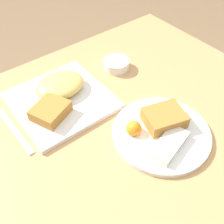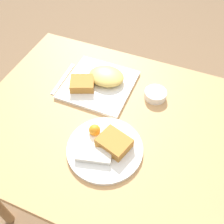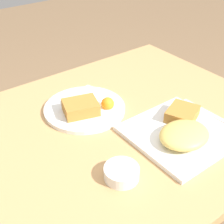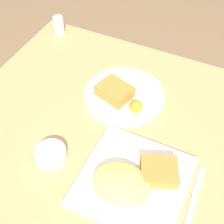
# 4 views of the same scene
# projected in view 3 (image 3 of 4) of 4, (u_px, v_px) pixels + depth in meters

# --- Properties ---
(dining_table) EXTENTS (1.06, 0.84, 0.74)m
(dining_table) POSITION_uv_depth(u_px,v_px,m) (118.00, 143.00, 1.05)
(dining_table) COLOR tan
(dining_table) RESTS_ON ground_plane
(plate_square_near) EXTENTS (0.29, 0.29, 0.06)m
(plate_square_near) POSITION_uv_depth(u_px,v_px,m) (181.00, 131.00, 0.94)
(plate_square_near) COLOR white
(plate_square_near) RESTS_ON dining_table
(plate_oval_far) EXTENTS (0.28, 0.28, 0.05)m
(plate_oval_far) POSITION_uv_depth(u_px,v_px,m) (85.00, 107.00, 1.06)
(plate_oval_far) COLOR white
(plate_oval_far) RESTS_ON dining_table
(sauce_ramekin) EXTENTS (0.09, 0.09, 0.03)m
(sauce_ramekin) POSITION_uv_depth(u_px,v_px,m) (122.00, 172.00, 0.80)
(sauce_ramekin) COLOR white
(sauce_ramekin) RESTS_ON dining_table
(butter_knife) EXTENTS (0.02, 0.21, 0.00)m
(butter_knife) POSITION_uv_depth(u_px,v_px,m) (208.00, 113.00, 1.05)
(butter_knife) COLOR silver
(butter_knife) RESTS_ON dining_table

